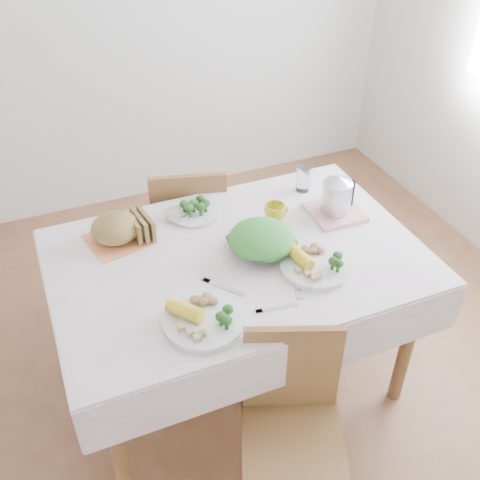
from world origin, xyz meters
name	(u,v)px	position (x,y,z in m)	size (l,w,h in m)	color
floor	(238,376)	(0.00, 0.00, 0.00)	(3.60, 3.60, 0.00)	brown
dining_table	(238,322)	(0.00, 0.00, 0.38)	(1.40, 0.90, 0.75)	brown
tablecloth	(237,256)	(0.00, 0.00, 0.76)	(1.50, 1.00, 0.01)	white
chair_near	(294,433)	(-0.06, -0.66, 0.46)	(0.37, 0.37, 0.82)	brown
chair_far	(189,223)	(0.01, 0.69, 0.47)	(0.39, 0.39, 0.86)	brown
salad_bowl	(261,246)	(0.10, -0.02, 0.79)	(0.26, 0.26, 0.06)	white
dinner_plate_left	(204,321)	(-0.26, -0.31, 0.77)	(0.30, 0.30, 0.02)	white
dinner_plate_right	(315,266)	(0.25, -0.19, 0.77)	(0.29, 0.29, 0.02)	white
broccoli_plate	(194,213)	(-0.07, 0.34, 0.77)	(0.22, 0.22, 0.02)	beige
napkin	(117,240)	(-0.43, 0.29, 0.76)	(0.23, 0.23, 0.00)	#F2894A
bread_loaf	(116,229)	(-0.43, 0.29, 0.82)	(0.20, 0.19, 0.12)	brown
fruit_bowl	(178,216)	(-0.15, 0.34, 0.78)	(0.11, 0.11, 0.04)	white
yellow_mug	(275,212)	(0.25, 0.17, 0.80)	(0.09, 0.09, 0.07)	yellow
glass_tumbler	(303,178)	(0.48, 0.34, 0.83)	(0.07, 0.07, 0.12)	white
pink_tray	(335,212)	(0.52, 0.11, 0.77)	(0.23, 0.23, 0.02)	pink
electric_kettle	(337,191)	(0.52, 0.11, 0.88)	(0.13, 0.13, 0.18)	#B2B5BA
fork_left	(224,287)	(-0.12, -0.16, 0.76)	(0.02, 0.19, 0.00)	silver
fork_right	(297,280)	(0.15, -0.23, 0.76)	(0.03, 0.22, 0.00)	silver
knife	(277,308)	(0.02, -0.34, 0.76)	(0.02, 0.16, 0.00)	silver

